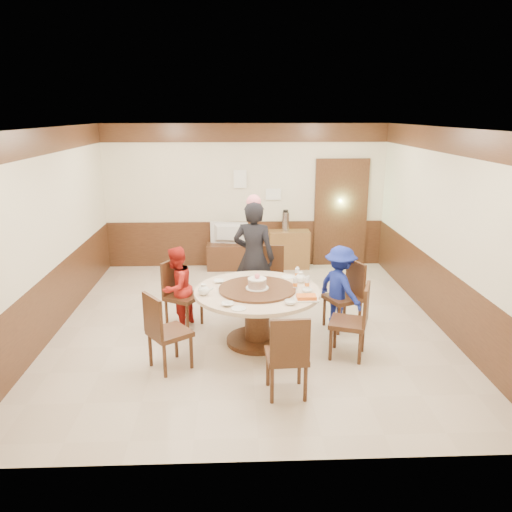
{
  "coord_description": "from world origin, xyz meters",
  "views": [
    {
      "loc": [
        -0.19,
        -6.76,
        3.0
      ],
      "look_at": [
        0.08,
        -0.19,
        1.1
      ],
      "focal_mm": 35.0,
      "sensor_mm": 36.0,
      "label": 1
    }
  ],
  "objects_px": {
    "person_standing": "(254,258)",
    "thermos": "(285,221)",
    "banquet_table": "(257,305)",
    "tv_stand": "(229,256)",
    "person_red": "(176,288)",
    "television": "(228,234)",
    "shrimp_platter": "(306,298)",
    "person_blue": "(340,288)",
    "birthday_cake": "(257,283)",
    "side_cabinet": "(289,249)"
  },
  "relations": [
    {
      "from": "person_red",
      "to": "shrimp_platter",
      "type": "distance_m",
      "value": 1.99
    },
    {
      "from": "television",
      "to": "thermos",
      "type": "xyz_separation_m",
      "value": [
        1.12,
        0.03,
        0.23
      ]
    },
    {
      "from": "side_cabinet",
      "to": "television",
      "type": "bearing_deg",
      "value": -178.57
    },
    {
      "from": "shrimp_platter",
      "to": "television",
      "type": "relative_size",
      "value": 0.4
    },
    {
      "from": "shrimp_platter",
      "to": "side_cabinet",
      "type": "height_order",
      "value": "shrimp_platter"
    },
    {
      "from": "banquet_table",
      "to": "side_cabinet",
      "type": "bearing_deg",
      "value": 77.03
    },
    {
      "from": "shrimp_platter",
      "to": "thermos",
      "type": "bearing_deg",
      "value": 88.41
    },
    {
      "from": "banquet_table",
      "to": "birthday_cake",
      "type": "xyz_separation_m",
      "value": [
        -0.0,
        -0.02,
        0.32
      ]
    },
    {
      "from": "person_red",
      "to": "thermos",
      "type": "relative_size",
      "value": 3.13
    },
    {
      "from": "birthday_cake",
      "to": "tv_stand",
      "type": "relative_size",
      "value": 0.35
    },
    {
      "from": "banquet_table",
      "to": "birthday_cake",
      "type": "relative_size",
      "value": 5.51
    },
    {
      "from": "person_red",
      "to": "birthday_cake",
      "type": "height_order",
      "value": "person_red"
    },
    {
      "from": "birthday_cake",
      "to": "television",
      "type": "relative_size",
      "value": 0.4
    },
    {
      "from": "shrimp_platter",
      "to": "person_red",
      "type": "bearing_deg",
      "value": 150.77
    },
    {
      "from": "person_standing",
      "to": "person_blue",
      "type": "bearing_deg",
      "value": 167.99
    },
    {
      "from": "person_standing",
      "to": "television",
      "type": "bearing_deg",
      "value": -62.89
    },
    {
      "from": "tv_stand",
      "to": "side_cabinet",
      "type": "relative_size",
      "value": 1.06
    },
    {
      "from": "banquet_table",
      "to": "birthday_cake",
      "type": "bearing_deg",
      "value": -96.92
    },
    {
      "from": "banquet_table",
      "to": "tv_stand",
      "type": "relative_size",
      "value": 1.95
    },
    {
      "from": "side_cabinet",
      "to": "tv_stand",
      "type": "bearing_deg",
      "value": -178.57
    },
    {
      "from": "banquet_table",
      "to": "shrimp_platter",
      "type": "height_order",
      "value": "shrimp_platter"
    },
    {
      "from": "person_standing",
      "to": "person_red",
      "type": "height_order",
      "value": "person_standing"
    },
    {
      "from": "banquet_table",
      "to": "thermos",
      "type": "bearing_deg",
      "value": 78.27
    },
    {
      "from": "shrimp_platter",
      "to": "banquet_table",
      "type": "bearing_deg",
      "value": 146.76
    },
    {
      "from": "birthday_cake",
      "to": "shrimp_platter",
      "type": "bearing_deg",
      "value": -32.1
    },
    {
      "from": "banquet_table",
      "to": "television",
      "type": "relative_size",
      "value": 2.23
    },
    {
      "from": "person_blue",
      "to": "shrimp_platter",
      "type": "xyz_separation_m",
      "value": [
        -0.59,
        -0.82,
        0.17
      ]
    },
    {
      "from": "television",
      "to": "side_cabinet",
      "type": "relative_size",
      "value": 0.93
    },
    {
      "from": "birthday_cake",
      "to": "thermos",
      "type": "relative_size",
      "value": 0.79
    },
    {
      "from": "person_standing",
      "to": "side_cabinet",
      "type": "height_order",
      "value": "person_standing"
    },
    {
      "from": "side_cabinet",
      "to": "shrimp_platter",
      "type": "bearing_deg",
      "value": -92.75
    },
    {
      "from": "person_red",
      "to": "television",
      "type": "distance_m",
      "value": 2.86
    },
    {
      "from": "person_blue",
      "to": "television",
      "type": "height_order",
      "value": "person_blue"
    },
    {
      "from": "birthday_cake",
      "to": "person_red",
      "type": "bearing_deg",
      "value": 152.36
    },
    {
      "from": "shrimp_platter",
      "to": "thermos",
      "type": "xyz_separation_m",
      "value": [
        0.1,
        3.76,
        0.16
      ]
    },
    {
      "from": "tv_stand",
      "to": "banquet_table",
      "type": "bearing_deg",
      "value": -82.81
    },
    {
      "from": "banquet_table",
      "to": "shrimp_platter",
      "type": "distance_m",
      "value": 0.75
    },
    {
      "from": "birthday_cake",
      "to": "television",
      "type": "distance_m",
      "value": 3.39
    },
    {
      "from": "person_red",
      "to": "birthday_cake",
      "type": "bearing_deg",
      "value": 89.4
    },
    {
      "from": "person_standing",
      "to": "shrimp_platter",
      "type": "bearing_deg",
      "value": 128.94
    },
    {
      "from": "banquet_table",
      "to": "side_cabinet",
      "type": "distance_m",
      "value": 3.47
    },
    {
      "from": "person_standing",
      "to": "tv_stand",
      "type": "xyz_separation_m",
      "value": [
        -0.42,
        2.26,
        -0.63
      ]
    },
    {
      "from": "television",
      "to": "thermos",
      "type": "distance_m",
      "value": 1.14
    },
    {
      "from": "person_standing",
      "to": "person_red",
      "type": "distance_m",
      "value": 1.26
    },
    {
      "from": "person_red",
      "to": "person_blue",
      "type": "distance_m",
      "value": 2.32
    },
    {
      "from": "birthday_cake",
      "to": "side_cabinet",
      "type": "height_order",
      "value": "birthday_cake"
    },
    {
      "from": "person_red",
      "to": "side_cabinet",
      "type": "bearing_deg",
      "value": 172.78
    },
    {
      "from": "person_standing",
      "to": "thermos",
      "type": "bearing_deg",
      "value": -90.41
    },
    {
      "from": "person_blue",
      "to": "thermos",
      "type": "height_order",
      "value": "person_blue"
    },
    {
      "from": "banquet_table",
      "to": "tv_stand",
      "type": "bearing_deg",
      "value": 97.19
    }
  ]
}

